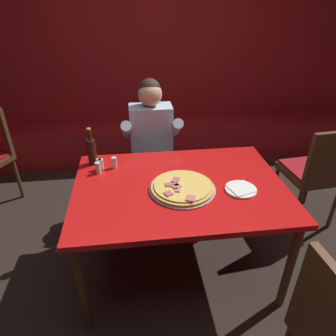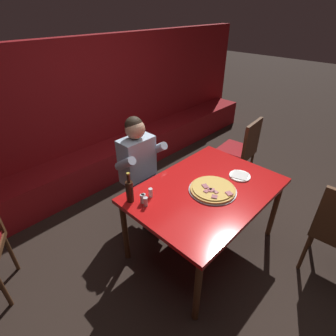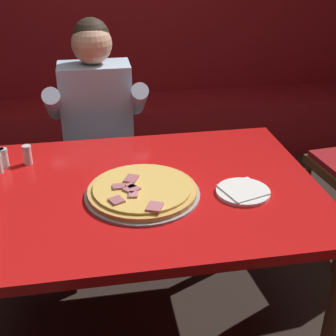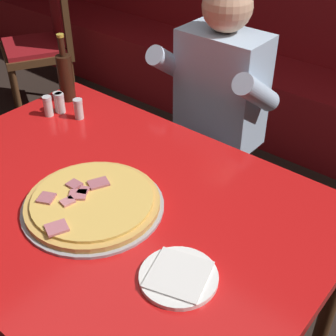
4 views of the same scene
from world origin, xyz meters
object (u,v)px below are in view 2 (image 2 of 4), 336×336
plate_white_paper (240,176)px  shaker_red_pepper_flakes (151,193)px  main_dining_table (206,194)px  beer_bottle (130,191)px  shaker_parmesan (146,202)px  diner_seated_blue_shirt (143,168)px  pizza (213,189)px  dining_chair_near_right (241,148)px  shaker_oregano (144,199)px  shaker_black_pepper (142,199)px

plate_white_paper → shaker_red_pepper_flakes: 0.93m
main_dining_table → shaker_red_pepper_flakes: shaker_red_pepper_flakes is taller
beer_bottle → shaker_parmesan: bearing=-71.2°
diner_seated_blue_shirt → plate_white_paper: bearing=-59.4°
pizza → diner_seated_blue_shirt: diner_seated_blue_shirt is taller
shaker_parmesan → dining_chair_near_right: dining_chair_near_right is taller
shaker_oregano → main_dining_table: bearing=-26.9°
shaker_parmesan → diner_seated_blue_shirt: (0.43, 0.54, -0.09)m
main_dining_table → plate_white_paper: bearing=-16.5°
plate_white_paper → pizza: bearing=171.9°
shaker_black_pepper → plate_white_paper: bearing=-22.5°
plate_white_paper → shaker_oregano: size_ratio=2.44×
beer_bottle → diner_seated_blue_shirt: (0.48, 0.39, -0.17)m
shaker_oregano → shaker_red_pepper_flakes: same height
beer_bottle → plate_white_paper: bearing=-26.0°
plate_white_paper → diner_seated_blue_shirt: bearing=120.6°
main_dining_table → plate_white_paper: 0.42m
plate_white_paper → dining_chair_near_right: 1.00m
shaker_red_pepper_flakes → shaker_parmesan: bearing=-151.2°
main_dining_table → shaker_red_pepper_flakes: (-0.45, 0.29, 0.11)m
beer_bottle → shaker_black_pepper: size_ratio=3.40×
pizza → shaker_red_pepper_flakes: (-0.46, 0.35, 0.02)m
plate_white_paper → diner_seated_blue_shirt: size_ratio=0.16×
shaker_red_pepper_flakes → shaker_oregano: bearing=-171.3°
shaker_oregano → dining_chair_near_right: 1.82m
main_dining_table → diner_seated_blue_shirt: size_ratio=1.13×
plate_white_paper → shaker_parmesan: size_ratio=2.44×
main_dining_table → dining_chair_near_right: (1.26, 0.35, -0.10)m
shaker_oregano → shaker_parmesan: size_ratio=1.00×
shaker_black_pepper → shaker_red_pepper_flakes: bearing=6.6°
pizza → diner_seated_blue_shirt: 0.84m
plate_white_paper → dining_chair_near_right: bearing=28.4°
beer_bottle → shaker_black_pepper: bearing=-60.1°
pizza → shaker_oregano: 0.65m
diner_seated_blue_shirt → main_dining_table: bearing=-80.4°
shaker_red_pepper_flakes → plate_white_paper: bearing=-25.8°
main_dining_table → shaker_black_pepper: shaker_black_pepper is taller
diner_seated_blue_shirt → dining_chair_near_right: 1.46m
plate_white_paper → beer_bottle: beer_bottle is taller
shaker_red_pepper_flakes → shaker_parmesan: 0.13m
shaker_red_pepper_flakes → diner_seated_blue_shirt: diner_seated_blue_shirt is taller
shaker_oregano → shaker_parmesan: same height
shaker_black_pepper → main_dining_table: bearing=-26.5°
plate_white_paper → shaker_black_pepper: bearing=157.5°
shaker_oregano → shaker_red_pepper_flakes: (0.10, 0.01, 0.00)m
shaker_red_pepper_flakes → dining_chair_near_right: dining_chair_near_right is taller
beer_bottle → dining_chair_near_right: 1.89m
plate_white_paper → beer_bottle: (-1.01, 0.49, 0.10)m
main_dining_table → beer_bottle: size_ratio=4.93×
diner_seated_blue_shirt → dining_chair_near_right: (1.39, -0.42, -0.12)m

